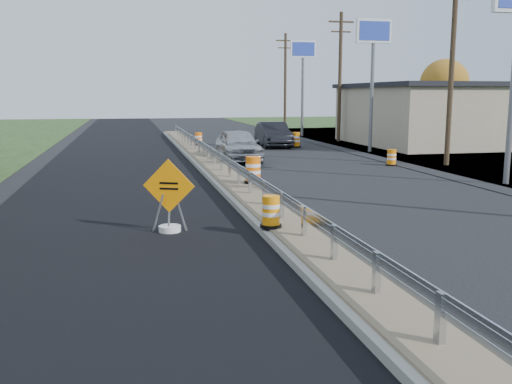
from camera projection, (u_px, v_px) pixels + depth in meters
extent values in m
plane|color=black|center=(264.00, 211.00, 17.25)|extent=(140.00, 140.00, 0.00)
cube|color=black|center=(119.00, 172.00, 25.91)|extent=(7.20, 120.00, 0.01)
cube|color=gray|center=(222.00, 173.00, 24.93)|extent=(1.60, 55.00, 0.18)
cube|color=brown|center=(222.00, 171.00, 24.91)|extent=(1.25, 55.00, 0.05)
cube|color=silver|center=(441.00, 318.00, 7.54)|extent=(0.10, 0.15, 0.70)
cube|color=silver|center=(377.00, 272.00, 9.46)|extent=(0.10, 0.15, 0.70)
cube|color=silver|center=(334.00, 242.00, 11.38)|extent=(0.10, 0.15, 0.70)
cube|color=silver|center=(304.00, 221.00, 13.31)|extent=(0.10, 0.15, 0.70)
cube|color=silver|center=(282.00, 205.00, 15.23)|extent=(0.10, 0.15, 0.70)
cube|color=silver|center=(264.00, 193.00, 17.15)|extent=(0.10, 0.15, 0.70)
cube|color=silver|center=(250.00, 183.00, 19.07)|extent=(0.10, 0.15, 0.70)
cube|color=silver|center=(239.00, 175.00, 21.00)|extent=(0.10, 0.15, 0.70)
cube|color=silver|center=(229.00, 168.00, 22.92)|extent=(0.10, 0.15, 0.70)
cube|color=silver|center=(221.00, 162.00, 24.84)|extent=(0.10, 0.15, 0.70)
cube|color=silver|center=(215.00, 157.00, 26.77)|extent=(0.10, 0.15, 0.70)
cube|color=silver|center=(209.00, 153.00, 28.69)|extent=(0.10, 0.15, 0.70)
cube|color=silver|center=(203.00, 149.00, 30.61)|extent=(0.10, 0.15, 0.70)
cube|color=silver|center=(199.00, 146.00, 32.54)|extent=(0.10, 0.15, 0.70)
cube|color=silver|center=(195.00, 143.00, 34.46)|extent=(0.10, 0.15, 0.70)
cube|color=silver|center=(191.00, 141.00, 36.38)|extent=(0.10, 0.15, 0.70)
cube|color=silver|center=(188.00, 138.00, 38.31)|extent=(0.10, 0.15, 0.70)
cube|color=silver|center=(185.00, 136.00, 40.23)|extent=(0.10, 0.15, 0.70)
cube|color=silver|center=(182.00, 134.00, 42.15)|extent=(0.10, 0.15, 0.70)
cube|color=silver|center=(180.00, 133.00, 44.07)|extent=(0.10, 0.15, 0.70)
cube|color=silver|center=(178.00, 131.00, 46.00)|extent=(0.10, 0.15, 0.70)
cube|color=silver|center=(175.00, 130.00, 47.92)|extent=(0.10, 0.15, 0.70)
cube|color=silver|center=(218.00, 155.00, 25.77)|extent=(0.04, 46.00, 0.34)
cube|color=silver|center=(218.00, 157.00, 25.78)|extent=(0.06, 46.00, 0.03)
cube|color=silver|center=(218.00, 153.00, 25.76)|extent=(0.06, 46.00, 0.03)
cube|color=tan|center=(484.00, 116.00, 40.69)|extent=(18.00, 12.00, 4.00)
cube|color=black|center=(486.00, 85.00, 40.33)|extent=(18.50, 12.50, 0.30)
cube|color=black|center=(368.00, 123.00, 38.82)|extent=(0.08, 7.20, 2.20)
cylinder|color=slate|center=(512.00, 97.00, 21.83)|extent=(0.22, 0.22, 6.80)
cylinder|color=slate|center=(372.00, 96.00, 34.33)|extent=(0.22, 0.22, 6.80)
cube|color=white|center=(374.00, 31.00, 33.69)|extent=(2.20, 0.25, 1.40)
cube|color=#263FB2|center=(374.00, 31.00, 33.69)|extent=(1.90, 0.30, 1.10)
cylinder|color=slate|center=(302.00, 96.00, 47.79)|extent=(0.22, 0.22, 6.80)
cube|color=white|center=(303.00, 49.00, 47.15)|extent=(2.20, 0.25, 1.40)
cube|color=#263FB2|center=(303.00, 49.00, 47.15)|extent=(1.90, 0.30, 1.10)
cylinder|color=#473523|center=(452.00, 69.00, 27.60)|extent=(0.26, 0.26, 9.40)
cylinder|color=#473523|center=(340.00, 78.00, 42.02)|extent=(0.26, 0.26, 9.40)
cube|color=#473523|center=(341.00, 22.00, 41.35)|extent=(1.90, 0.12, 0.12)
cube|color=#473523|center=(341.00, 32.00, 41.46)|extent=(1.50, 0.10, 0.10)
cylinder|color=#473523|center=(285.00, 82.00, 56.44)|extent=(0.26, 0.26, 9.40)
cube|color=#473523|center=(286.00, 41.00, 55.77)|extent=(1.90, 0.12, 0.12)
cube|color=#473523|center=(286.00, 48.00, 55.89)|extent=(1.50, 0.10, 0.10)
cylinder|color=#473523|center=(443.00, 115.00, 55.31)|extent=(0.36, 0.36, 3.08)
sphere|color=#B07225|center=(444.00, 83.00, 54.80)|extent=(4.62, 4.62, 4.62)
cylinder|color=white|center=(170.00, 229.00, 14.66)|extent=(0.57, 0.57, 0.16)
cube|color=slate|center=(158.00, 213.00, 14.53)|extent=(0.33, 0.17, 0.99)
cube|color=slate|center=(181.00, 212.00, 14.65)|extent=(0.33, 0.17, 0.99)
cube|color=slate|center=(169.00, 212.00, 14.64)|extent=(0.14, 0.25, 1.01)
cube|color=orange|center=(169.00, 186.00, 14.47)|extent=(1.27, 0.57, 1.37)
cube|color=black|center=(169.00, 183.00, 14.44)|extent=(0.45, 0.20, 0.05)
cube|color=black|center=(169.00, 189.00, 14.46)|extent=(0.45, 0.20, 0.05)
cylinder|color=black|center=(271.00, 226.00, 14.20)|extent=(0.54, 0.54, 0.07)
cylinder|color=orange|center=(271.00, 211.00, 14.14)|extent=(0.43, 0.43, 0.76)
cylinder|color=white|center=(271.00, 206.00, 14.11)|extent=(0.45, 0.45, 0.10)
cylinder|color=white|center=(271.00, 214.00, 14.15)|extent=(0.45, 0.45, 0.10)
cylinder|color=black|center=(253.00, 182.00, 21.22)|extent=(0.68, 0.68, 0.09)
cylinder|color=orange|center=(253.00, 169.00, 21.14)|extent=(0.54, 0.54, 0.95)
cylinder|color=white|center=(253.00, 165.00, 21.12)|extent=(0.56, 0.56, 0.12)
cylinder|color=white|center=(253.00, 172.00, 21.16)|extent=(0.56, 0.56, 0.12)
cylinder|color=black|center=(199.00, 145.00, 37.14)|extent=(0.56, 0.56, 0.08)
cylinder|color=#FF670A|center=(199.00, 139.00, 37.07)|extent=(0.45, 0.45, 0.79)
cylinder|color=white|center=(199.00, 137.00, 37.05)|extent=(0.46, 0.46, 0.10)
cylinder|color=white|center=(199.00, 140.00, 37.08)|extent=(0.46, 0.46, 0.10)
cylinder|color=black|center=(391.00, 165.00, 28.37)|extent=(0.55, 0.55, 0.07)
cylinder|color=orange|center=(392.00, 157.00, 28.30)|extent=(0.44, 0.44, 0.77)
cylinder|color=white|center=(392.00, 155.00, 28.28)|extent=(0.45, 0.45, 0.10)
cylinder|color=white|center=(392.00, 159.00, 28.31)|extent=(0.45, 0.45, 0.10)
cylinder|color=black|center=(296.00, 147.00, 38.09)|extent=(0.69, 0.69, 0.09)
cylinder|color=orange|center=(296.00, 139.00, 38.01)|extent=(0.55, 0.55, 0.96)
cylinder|color=white|center=(296.00, 137.00, 37.98)|extent=(0.57, 0.57, 0.13)
cylinder|color=white|center=(296.00, 141.00, 38.02)|extent=(0.57, 0.57, 0.13)
cylinder|color=black|center=(274.00, 136.00, 48.05)|extent=(0.63, 0.63, 0.08)
cylinder|color=orange|center=(274.00, 131.00, 47.98)|extent=(0.50, 0.50, 0.88)
cylinder|color=white|center=(274.00, 129.00, 47.96)|extent=(0.52, 0.52, 0.12)
cylinder|color=white|center=(274.00, 132.00, 47.99)|extent=(0.52, 0.52, 0.12)
imported|color=#ACACB0|center=(238.00, 145.00, 30.37)|extent=(2.01, 4.94, 1.68)
imported|color=black|center=(273.00, 134.00, 38.56)|extent=(1.98, 5.10, 1.65)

